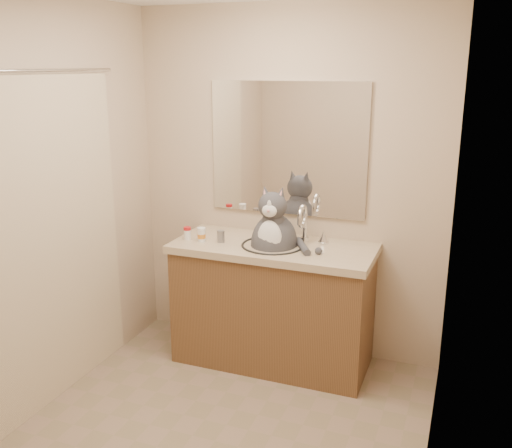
{
  "coord_description": "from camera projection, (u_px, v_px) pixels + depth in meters",
  "views": [
    {
      "loc": [
        1.18,
        -2.44,
        2.0
      ],
      "look_at": [
        -0.0,
        0.65,
        1.07
      ],
      "focal_mm": 40.0,
      "sensor_mm": 36.0,
      "label": 1
    }
  ],
  "objects": [
    {
      "name": "shower_curtain",
      "position": [
        55.0,
        238.0,
        3.32
      ],
      "size": [
        0.02,
        1.3,
        1.93
      ],
      "color": "beige",
      "rests_on": "ground"
    },
    {
      "name": "vanity",
      "position": [
        273.0,
        301.0,
        3.89
      ],
      "size": [
        1.34,
        0.59,
        1.12
      ],
      "color": "brown",
      "rests_on": "ground"
    },
    {
      "name": "pill_bottle_redcap",
      "position": [
        187.0,
        233.0,
        3.89
      ],
      "size": [
        0.07,
        0.07,
        0.09
      ],
      "rotation": [
        0.0,
        0.0,
        0.4
      ],
      "color": "white",
      "rests_on": "vanity"
    },
    {
      "name": "cat",
      "position": [
        274.0,
        240.0,
        3.76
      ],
      "size": [
        0.46,
        0.36,
        0.62
      ],
      "rotation": [
        0.0,
        0.0,
        0.06
      ],
      "color": "#434247",
      "rests_on": "vanity"
    },
    {
      "name": "pill_bottle_orange",
      "position": [
        202.0,
        235.0,
        3.84
      ],
      "size": [
        0.06,
        0.06,
        0.1
      ],
      "rotation": [
        0.0,
        0.0,
        0.04
      ],
      "color": "white",
      "rests_on": "vanity"
    },
    {
      "name": "room",
      "position": [
        210.0,
        232.0,
        2.82
      ],
      "size": [
        2.22,
        2.52,
        2.42
      ],
      "color": "gray",
      "rests_on": "ground"
    },
    {
      "name": "mirror",
      "position": [
        287.0,
        149.0,
        3.86
      ],
      "size": [
        1.1,
        0.02,
        0.9
      ],
      "primitive_type": "cube",
      "color": "white",
      "rests_on": "room"
    },
    {
      "name": "grey_canister",
      "position": [
        221.0,
        236.0,
        3.82
      ],
      "size": [
        0.07,
        0.07,
        0.08
      ],
      "rotation": [
        0.0,
        0.0,
        0.43
      ],
      "color": "slate",
      "rests_on": "vanity"
    }
  ]
}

